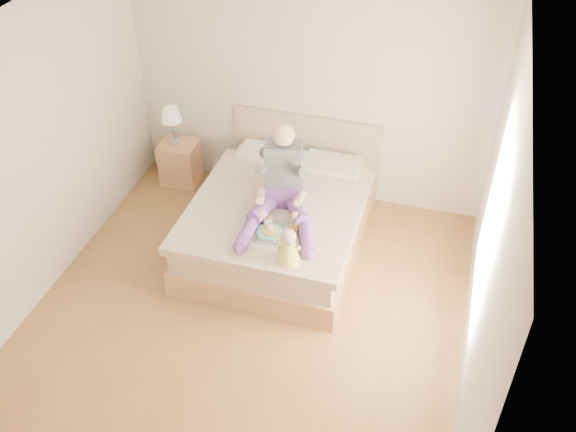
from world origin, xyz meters
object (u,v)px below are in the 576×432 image
(tray, at_px, (279,232))
(adult, at_px, (282,187))
(baby, at_px, (288,248))
(nightstand, at_px, (180,162))
(bed, at_px, (281,217))

(tray, bearing_deg, adult, 93.54)
(baby, bearing_deg, nightstand, 123.89)
(nightstand, height_order, tray, tray)
(adult, distance_m, tray, 0.46)
(baby, bearing_deg, tray, 105.73)
(nightstand, bearing_deg, tray, -42.12)
(nightstand, xyz_separation_m, adult, (1.57, -0.95, 0.61))
(bed, relative_size, baby, 6.05)
(nightstand, height_order, baby, baby)
(baby, bearing_deg, adult, 97.11)
(tray, bearing_deg, nightstand, 132.05)
(tray, height_order, baby, baby)
(bed, relative_size, tray, 4.69)
(nightstand, xyz_separation_m, baby, (1.85, -1.67, 0.49))
(tray, bearing_deg, baby, -69.39)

